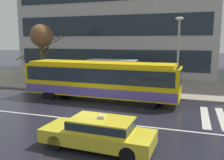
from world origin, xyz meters
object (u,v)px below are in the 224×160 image
(trolleybus, at_px, (100,79))
(street_lamp, at_px, (178,49))
(taxi_oncoming_near, at_px, (99,132))
(pedestrian_at_shelter, at_px, (136,72))
(pedestrian_approaching_curb, at_px, (68,70))
(pedestrian_walking_past, at_px, (132,71))
(bus_shelter, at_px, (113,67))
(street_tree_bare, at_px, (42,37))

(trolleybus, bearing_deg, street_lamp, 25.24)
(taxi_oncoming_near, distance_m, street_lamp, 10.92)
(pedestrian_at_shelter, bearing_deg, taxi_oncoming_near, -85.07)
(pedestrian_approaching_curb, bearing_deg, taxi_oncoming_near, -56.46)
(pedestrian_approaching_curb, bearing_deg, pedestrian_walking_past, 8.84)
(taxi_oncoming_near, height_order, pedestrian_walking_past, pedestrian_walking_past)
(bus_shelter, bearing_deg, street_lamp, -13.17)
(street_lamp, distance_m, street_tree_bare, 13.02)
(trolleybus, relative_size, street_lamp, 2.19)
(pedestrian_approaching_curb, relative_size, street_tree_bare, 0.34)
(trolleybus, height_order, street_tree_bare, street_tree_bare)
(taxi_oncoming_near, bearing_deg, street_tree_bare, 131.50)
(trolleybus, relative_size, pedestrian_walking_past, 6.56)
(bus_shelter, distance_m, street_lamp, 5.93)
(bus_shelter, distance_m, pedestrian_walking_past, 1.74)
(trolleybus, height_order, taxi_oncoming_near, trolleybus)
(taxi_oncoming_near, bearing_deg, bus_shelter, 105.21)
(trolleybus, bearing_deg, taxi_oncoming_near, -69.60)
(pedestrian_at_shelter, relative_size, pedestrian_walking_past, 1.04)
(taxi_oncoming_near, distance_m, bus_shelter, 12.00)
(street_lamp, bearing_deg, pedestrian_approaching_curb, 177.51)
(pedestrian_approaching_curb, height_order, street_lamp, street_lamp)
(bus_shelter, height_order, street_tree_bare, street_tree_bare)
(taxi_oncoming_near, relative_size, street_lamp, 0.79)
(bus_shelter, height_order, pedestrian_approaching_curb, bus_shelter)
(taxi_oncoming_near, height_order, pedestrian_approaching_curb, pedestrian_approaching_curb)
(street_tree_bare, bearing_deg, pedestrian_walking_past, -2.11)
(pedestrian_at_shelter, height_order, pedestrian_approaching_curb, pedestrian_at_shelter)
(street_tree_bare, bearing_deg, taxi_oncoming_near, -48.50)
(street_lamp, bearing_deg, pedestrian_at_shelter, 171.71)
(bus_shelter, height_order, pedestrian_walking_past, bus_shelter)
(taxi_oncoming_near, xyz_separation_m, street_lamp, (2.41, 10.22, 2.99))
(trolleybus, bearing_deg, pedestrian_approaching_curb, 145.19)
(pedestrian_walking_past, bearing_deg, bus_shelter, 179.70)
(bus_shelter, xyz_separation_m, street_tree_bare, (-7.34, 0.32, 2.67))
(bus_shelter, xyz_separation_m, pedestrian_walking_past, (1.72, -0.01, -0.28))
(trolleybus, relative_size, bus_shelter, 3.07)
(trolleybus, bearing_deg, bus_shelter, 93.89)
(taxi_oncoming_near, bearing_deg, pedestrian_walking_past, 96.99)
(bus_shelter, bearing_deg, taxi_oncoming_near, -74.79)
(pedestrian_approaching_curb, xyz_separation_m, street_lamp, (9.46, -0.41, 1.94))
(pedestrian_approaching_curb, distance_m, street_lamp, 9.66)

